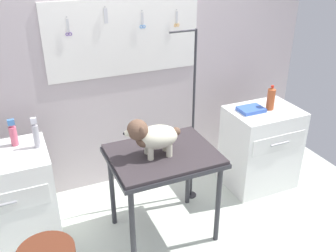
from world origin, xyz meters
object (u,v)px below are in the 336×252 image
(grooming_table, at_px, (163,162))
(counter_left, at_px, (3,203))
(grooming_arm, at_px, (192,127))
(dog, at_px, (152,136))
(detangler_spray, at_px, (36,135))
(soda_bottle, at_px, (271,98))
(cabinet_right, at_px, (260,148))

(grooming_table, distance_m, counter_left, 1.33)
(grooming_arm, bearing_deg, counter_left, 179.78)
(grooming_table, xyz_separation_m, dog, (-0.10, -0.01, 0.26))
(dog, relative_size, detangler_spray, 1.79)
(counter_left, distance_m, soda_bottle, 2.55)
(grooming_arm, bearing_deg, soda_bottle, -4.90)
(dog, height_order, soda_bottle, dog)
(grooming_arm, relative_size, soda_bottle, 6.86)
(dog, xyz_separation_m, counter_left, (-1.15, 0.37, -0.55))
(grooming_table, bearing_deg, dog, -175.07)
(dog, bearing_deg, grooming_table, 4.93)
(grooming_arm, height_order, detangler_spray, grooming_arm)
(grooming_arm, distance_m, dog, 0.68)
(grooming_table, xyz_separation_m, grooming_arm, (0.44, 0.36, 0.06))
(dog, xyz_separation_m, detangler_spray, (-0.81, 0.39, -0.01))
(counter_left, bearing_deg, grooming_arm, -0.22)
(cabinet_right, xyz_separation_m, detangler_spray, (-2.10, 0.10, 0.55))
(detangler_spray, bearing_deg, grooming_table, -23.13)
(dog, bearing_deg, detangler_spray, 153.97)
(grooming_arm, height_order, counter_left, grooming_arm)
(cabinet_right, xyz_separation_m, soda_bottle, (0.05, -0.00, 0.53))
(soda_bottle, bearing_deg, grooming_table, -167.03)
(dog, relative_size, soda_bottle, 1.85)
(counter_left, distance_m, cabinet_right, 2.44)
(grooming_arm, height_order, soda_bottle, grooming_arm)
(cabinet_right, relative_size, detangler_spray, 3.33)
(grooming_arm, bearing_deg, dog, -145.81)
(counter_left, bearing_deg, cabinet_right, -1.76)
(grooming_table, height_order, counter_left, counter_left)
(grooming_table, relative_size, soda_bottle, 3.53)
(detangler_spray, xyz_separation_m, soda_bottle, (2.16, -0.10, -0.02))
(counter_left, relative_size, cabinet_right, 1.02)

